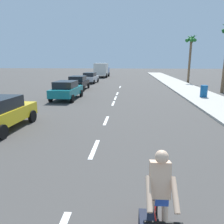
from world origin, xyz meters
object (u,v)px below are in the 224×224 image
at_px(parked_car_silver, 90,77).
at_px(palm_tree_distant, 191,45).
at_px(cyclist, 156,207).
at_px(parked_car_teal, 67,90).
at_px(trash_bin_far, 204,91).
at_px(parked_car_yellow, 1,112).
at_px(parked_car_black, 78,82).
at_px(delivery_truck, 102,70).

height_order(parked_car_silver, palm_tree_distant, palm_tree_distant).
height_order(cyclist, parked_car_silver, cyclist).
height_order(parked_car_teal, trash_bin_far, parked_car_teal).
xyz_separation_m(parked_car_yellow, parked_car_black, (0.10, 14.87, 0.00)).
distance_m(cyclist, parked_car_black, 22.03).
bearing_deg(parked_car_teal, parked_car_black, 95.91).
xyz_separation_m(cyclist, parked_car_teal, (-5.88, 14.64, 0.01)).
bearing_deg(cyclist, parked_car_black, -73.95).
bearing_deg(parked_car_silver, parked_car_teal, -84.65).
xyz_separation_m(parked_car_silver, trash_bin_far, (12.40, -12.70, -0.18)).
height_order(palm_tree_distant, trash_bin_far, palm_tree_distant).
distance_m(parked_car_yellow, parked_car_black, 14.87).
bearing_deg(trash_bin_far, parked_car_black, 157.74).
bearing_deg(parked_car_silver, parked_car_yellow, -87.19).
bearing_deg(cyclist, parked_car_teal, -69.02).
xyz_separation_m(parked_car_teal, parked_car_silver, (-0.59, 14.07, -0.00)).
distance_m(parked_car_yellow, delivery_truck, 34.90).
height_order(parked_car_silver, delivery_truck, delivery_truck).
xyz_separation_m(cyclist, parked_car_yellow, (-6.53, 6.20, 0.00)).
bearing_deg(parked_car_teal, palm_tree_distant, 49.47).
xyz_separation_m(parked_car_black, palm_tree_distant, (14.73, 9.54, 4.75)).
height_order(delivery_truck, trash_bin_far, delivery_truck).
relative_size(cyclist, parked_car_teal, 0.42).
distance_m(parked_car_teal, palm_tree_distant, 21.89).
height_order(parked_car_black, trash_bin_far, parked_car_black).
bearing_deg(palm_tree_distant, trash_bin_far, -99.24).
distance_m(parked_car_black, parked_car_silver, 7.64).
xyz_separation_m(parked_car_black, parked_car_silver, (-0.04, 7.64, -0.00)).
bearing_deg(cyclist, delivery_truck, -82.13).
distance_m(parked_car_yellow, palm_tree_distant, 28.96).
relative_size(cyclist, parked_car_silver, 0.43).
bearing_deg(palm_tree_distant, parked_car_black, -147.07).
height_order(cyclist, trash_bin_far, cyclist).
relative_size(parked_car_yellow, palm_tree_distant, 0.55).
bearing_deg(parked_car_black, trash_bin_far, -22.63).
bearing_deg(parked_car_silver, cyclist, -74.34).
xyz_separation_m(parked_car_black, delivery_truck, (0.08, 20.02, 0.67)).
bearing_deg(delivery_truck, parked_car_yellow, -89.66).
bearing_deg(parked_car_black, cyclist, -73.40).
distance_m(parked_car_black, trash_bin_far, 13.35).
bearing_deg(cyclist, palm_tree_distant, -106.09).
bearing_deg(trash_bin_far, parked_car_teal, -173.34).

